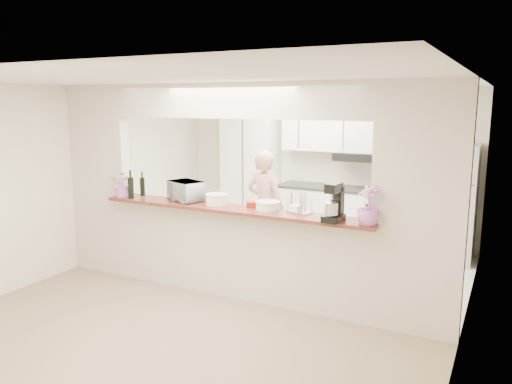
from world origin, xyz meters
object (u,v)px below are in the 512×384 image
Objects in this scene: refrigerator at (448,203)px; toaster_oven at (186,191)px; person at (265,207)px; stand_mixer at (334,204)px.

toaster_oven is at bearing -136.53° from refrigerator.
stand_mixer is at bearing 141.97° from person.
refrigerator is 3.81m from toaster_oven.
person is at bearing 94.33° from toaster_oven.
toaster_oven is 0.27× the size of person.
refrigerator reaches higher than person.
person is at bearing 135.30° from stand_mixer.
refrigerator is 3.86× the size of toaster_oven.
toaster_oven is 1.46m from person.
refrigerator is at bearing 65.47° from toaster_oven.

